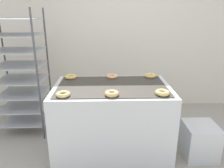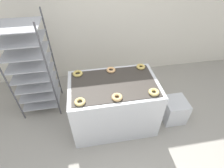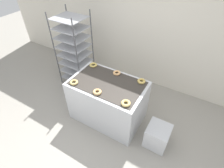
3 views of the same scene
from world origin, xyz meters
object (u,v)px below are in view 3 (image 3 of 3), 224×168
fryer_machine (108,101)px  donut_near_left (74,82)px  baking_rack_cart (74,50)px  glaze_bin (157,136)px  donut_near_right (126,103)px  donut_far_center (117,73)px  donut_far_right (141,81)px  donut_near_center (97,92)px  donut_far_left (93,65)px

fryer_machine → donut_near_left: donut_near_left is taller
baking_rack_cart → glaze_bin: 2.44m
donut_near_right → donut_far_center: bearing=129.1°
fryer_machine → baking_rack_cart: (-1.22, 0.60, 0.43)m
baking_rack_cart → glaze_bin: baking_rack_cart is taller
donut_near_right → donut_far_center: 0.76m
donut_near_right → glaze_bin: bearing=19.4°
glaze_bin → donut_far_right: donut_far_right is taller
fryer_machine → donut_near_right: size_ratio=9.05×
fryer_machine → donut_far_right: size_ratio=9.44×
donut_near_left → donut_far_center: 0.77m
donut_near_center → donut_near_right: 0.50m
baking_rack_cart → donut_near_left: size_ratio=12.11×
donut_near_center → donut_far_center: bearing=88.0°
baking_rack_cart → donut_far_right: bearing=-9.7°
donut_near_left → baking_rack_cart: bearing=129.6°
baking_rack_cart → donut_near_center: (1.21, -0.89, 0.03)m
baking_rack_cart → donut_near_center: baking_rack_cart is taller
fryer_machine → baking_rack_cart: 1.43m
donut_near_left → donut_far_right: size_ratio=1.02×
fryer_machine → donut_near_left: bearing=-148.8°
fryer_machine → donut_far_right: donut_far_right is taller
donut_near_center → donut_near_right: same height
fryer_machine → glaze_bin: (1.03, -0.10, -0.23)m
glaze_bin → donut_near_center: size_ratio=2.92×
glaze_bin → donut_near_center: donut_near_center is taller
donut_far_center → donut_far_right: (0.48, 0.00, 0.00)m
baking_rack_cart → donut_far_left: baking_rack_cart is taller
donut_near_right → donut_far_right: size_ratio=1.04×
baking_rack_cart → donut_far_center: size_ratio=12.26×
donut_near_right → donut_far_center: (-0.48, 0.59, -0.00)m
donut_near_right → baking_rack_cart: bearing=152.7°
donut_far_right → donut_far_left: bearing=-179.4°
donut_near_center → donut_far_left: size_ratio=0.96×
donut_far_center → glaze_bin: bearing=-21.4°
donut_near_center → donut_far_right: 0.78m
fryer_machine → donut_far_left: 0.74m
glaze_bin → donut_near_right: size_ratio=2.88×
glaze_bin → donut_far_right: (-0.54, 0.40, 0.68)m
donut_near_left → donut_near_center: 0.47m
donut_near_right → donut_near_center: bearing=-178.9°
donut_far_left → donut_near_center: bearing=-50.5°
glaze_bin → baking_rack_cart: bearing=162.9°
baking_rack_cart → glaze_bin: size_ratio=4.11×
fryer_machine → glaze_bin: size_ratio=3.14×
donut_near_left → donut_near_right: size_ratio=0.98×
donut_far_right → donut_far_center: bearing=-179.7°
fryer_machine → donut_near_left: size_ratio=9.26×
donut_near_left → donut_near_center: size_ratio=0.99×
donut_near_left → donut_far_center: size_ratio=1.01×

